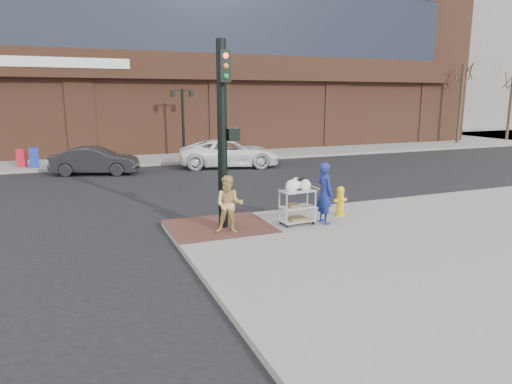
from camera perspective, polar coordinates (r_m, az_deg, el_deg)
name	(u,v)px	position (r m, az deg, el deg)	size (l,w,h in m)	color
ground	(251,238)	(12.22, -0.64, -5.77)	(220.00, 220.00, 0.00)	black
sidewalk_far	(250,133)	(46.15, -0.78, 7.33)	(65.00, 36.00, 0.15)	gray
brick_curb_ramp	(219,226)	(12.80, -4.63, -4.26)	(2.80, 2.40, 0.01)	#4D2C24
filler_block	(429,55)	(66.13, 20.77, 15.69)	(14.00, 20.00, 18.00)	slate
bare_tree_a	(464,62)	(39.41, 24.58, 14.53)	(1.80, 1.80, 7.20)	#382B21
lamp_post	(183,115)	(27.58, -9.13, 9.44)	(1.32, 0.22, 4.00)	black
traffic_signal_pole	(223,130)	(12.24, -4.11, 7.75)	(0.61, 0.51, 5.00)	black
woman_blue	(325,193)	(13.05, 8.61, -0.11)	(0.64, 0.42, 1.75)	navy
pedestrian_tan	(229,205)	(11.98, -3.37, -1.58)	(0.75, 0.58, 1.54)	tan
sedan_dark	(95,161)	(23.38, -19.47, 3.71)	(1.41, 4.04, 1.33)	black
minivan_white	(230,153)	(24.48, -3.27, 4.87)	(2.45, 5.32, 1.48)	white
utility_cart	(297,204)	(12.86, 5.18, -1.46)	(1.00, 0.62, 1.33)	#ADADB2
fire_hydrant	(340,201)	(14.03, 10.49, -1.07)	(0.42, 0.30, 0.90)	yellow
newsbox_red	(21,158)	(26.40, -27.27, 3.82)	(0.39, 0.35, 0.93)	red
newsbox_blue	(34,158)	(25.84, -26.00, 3.88)	(0.43, 0.39, 1.02)	#1A2FAF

